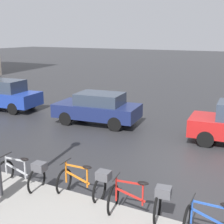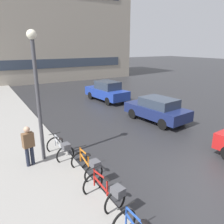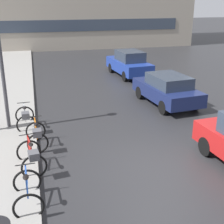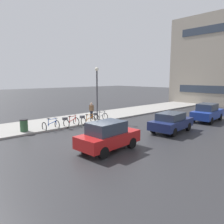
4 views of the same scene
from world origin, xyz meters
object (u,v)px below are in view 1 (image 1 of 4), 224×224
at_px(bicycle_third, 86,182).
at_px(car_blue, 4,95).
at_px(bicycle_second, 141,200).
at_px(bicycle_farthest, 24,174).
at_px(car_navy, 98,108).

bearing_deg(bicycle_third, car_blue, 56.63).
xyz_separation_m(bicycle_second, bicycle_farthest, (-0.20, 3.34, -0.00)).
xyz_separation_m(bicycle_farthest, car_navy, (6.65, 1.59, 0.27)).
relative_size(bicycle_farthest, car_navy, 0.35).
bearing_deg(bicycle_second, bicycle_farthest, 93.47).
distance_m(bicycle_third, bicycle_farthest, 1.79).
xyz_separation_m(car_navy, car_blue, (-0.03, 6.13, 0.06)).
distance_m(bicycle_third, car_navy, 7.10).
height_order(bicycle_third, bicycle_farthest, bicycle_third).
xyz_separation_m(bicycle_third, car_navy, (6.26, 3.34, 0.27)).
bearing_deg(car_navy, car_blue, 90.23).
height_order(bicycle_farthest, car_navy, car_navy).
bearing_deg(bicycle_farthest, bicycle_third, -77.57).
relative_size(bicycle_farthest, car_blue, 0.34).
bearing_deg(car_blue, bicycle_third, -123.37).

